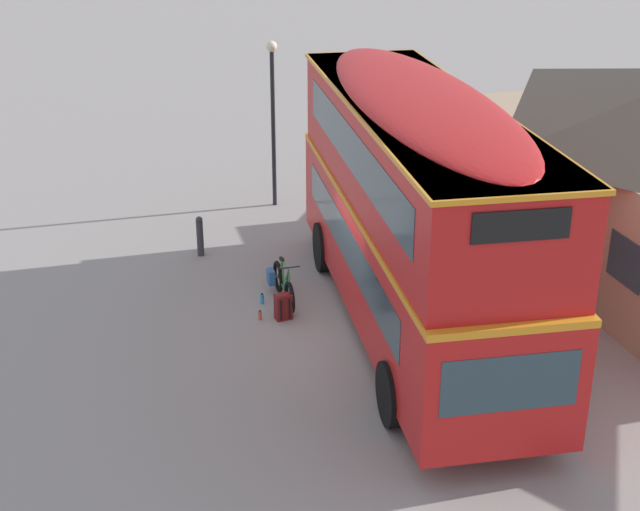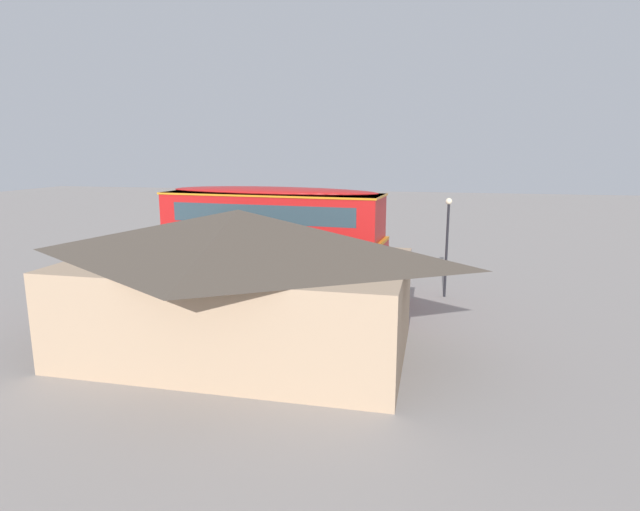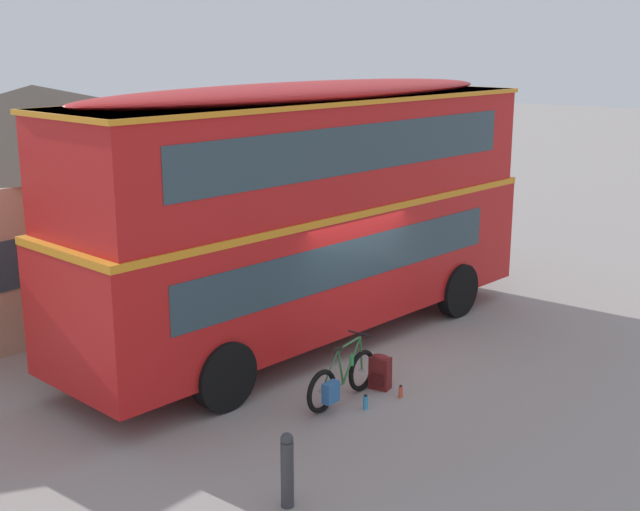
{
  "view_description": "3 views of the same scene",
  "coord_description": "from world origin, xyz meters",
  "px_view_note": "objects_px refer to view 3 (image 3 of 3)",
  "views": [
    {
      "loc": [
        15.08,
        -4.85,
        8.51
      ],
      "look_at": [
        0.33,
        -0.89,
        1.85
      ],
      "focal_mm": 51.05,
      "sensor_mm": 36.0,
      "label": 1
    },
    {
      "loc": [
        -6.73,
        22.59,
        6.33
      ],
      "look_at": [
        -1.49,
        -1.26,
        1.36
      ],
      "focal_mm": 28.95,
      "sensor_mm": 36.0,
      "label": 2
    },
    {
      "loc": [
        -11.42,
        -8.47,
        5.49
      ],
      "look_at": [
        -0.7,
        0.04,
        1.98
      ],
      "focal_mm": 47.19,
      "sensor_mm": 36.0,
      "label": 3
    }
  ],
  "objects_px": {
    "water_bottle_blue_sports": "(366,402)",
    "kerb_bollard": "(287,469)",
    "touring_bicycle": "(341,380)",
    "water_bottle_red_squeeze": "(401,392)",
    "double_decker_bus": "(310,202)",
    "backpack_on_ground": "(380,371)"
  },
  "relations": [
    {
      "from": "double_decker_bus",
      "to": "kerb_bollard",
      "type": "xyz_separation_m",
      "value": [
        -4.71,
        -3.48,
        -2.14
      ]
    },
    {
      "from": "touring_bicycle",
      "to": "backpack_on_ground",
      "type": "xyz_separation_m",
      "value": [
        0.83,
        -0.17,
        -0.07
      ]
    },
    {
      "from": "backpack_on_ground",
      "to": "water_bottle_red_squeeze",
      "type": "distance_m",
      "value": 0.51
    },
    {
      "from": "touring_bicycle",
      "to": "backpack_on_ground",
      "type": "bearing_deg",
      "value": -11.32
    },
    {
      "from": "double_decker_bus",
      "to": "water_bottle_blue_sports",
      "type": "xyz_separation_m",
      "value": [
        -1.85,
        -2.6,
        -2.53
      ]
    },
    {
      "from": "backpack_on_ground",
      "to": "water_bottle_red_squeeze",
      "type": "relative_size",
      "value": 2.83
    },
    {
      "from": "water_bottle_blue_sports",
      "to": "kerb_bollard",
      "type": "xyz_separation_m",
      "value": [
        -2.86,
        -0.87,
        0.39
      ]
    },
    {
      "from": "double_decker_bus",
      "to": "touring_bicycle",
      "type": "height_order",
      "value": "double_decker_bus"
    },
    {
      "from": "double_decker_bus",
      "to": "water_bottle_blue_sports",
      "type": "height_order",
      "value": "double_decker_bus"
    },
    {
      "from": "touring_bicycle",
      "to": "kerb_bollard",
      "type": "bearing_deg",
      "value": -154.99
    },
    {
      "from": "kerb_bollard",
      "to": "water_bottle_red_squeeze",
      "type": "bearing_deg",
      "value": 10.95
    },
    {
      "from": "double_decker_bus",
      "to": "water_bottle_blue_sports",
      "type": "distance_m",
      "value": 4.08
    },
    {
      "from": "touring_bicycle",
      "to": "water_bottle_red_squeeze",
      "type": "height_order",
      "value": "touring_bicycle"
    },
    {
      "from": "double_decker_bus",
      "to": "backpack_on_ground",
      "type": "distance_m",
      "value": 3.47
    },
    {
      "from": "backpack_on_ground",
      "to": "water_bottle_red_squeeze",
      "type": "xyz_separation_m",
      "value": [
        -0.09,
        -0.46,
        -0.21
      ]
    },
    {
      "from": "water_bottle_red_squeeze",
      "to": "double_decker_bus",
      "type": "bearing_deg",
      "value": 67.46
    },
    {
      "from": "water_bottle_blue_sports",
      "to": "kerb_bollard",
      "type": "height_order",
      "value": "kerb_bollard"
    },
    {
      "from": "double_decker_bus",
      "to": "water_bottle_blue_sports",
      "type": "bearing_deg",
      "value": -125.46
    },
    {
      "from": "water_bottle_blue_sports",
      "to": "water_bottle_red_squeeze",
      "type": "height_order",
      "value": "water_bottle_blue_sports"
    },
    {
      "from": "touring_bicycle",
      "to": "water_bottle_red_squeeze",
      "type": "relative_size",
      "value": 8.41
    },
    {
      "from": "water_bottle_blue_sports",
      "to": "double_decker_bus",
      "type": "bearing_deg",
      "value": 54.54
    },
    {
      "from": "backpack_on_ground",
      "to": "water_bottle_blue_sports",
      "type": "relative_size",
      "value": 2.5
    }
  ]
}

